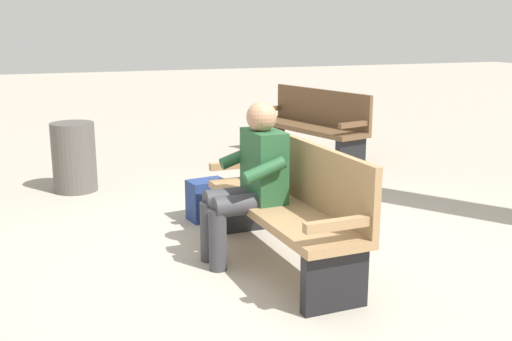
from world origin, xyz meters
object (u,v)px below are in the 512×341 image
backpack (207,200)px  bench_far (312,124)px  bench_near (289,203)px  person_seated (250,178)px  trash_bin (74,157)px

backpack → bench_far: (2.01, -2.03, 0.28)m
bench_near → bench_far: bearing=-30.5°
person_seated → trash_bin: (2.50, 1.03, -0.26)m
bench_near → trash_bin: (2.67, 1.27, -0.10)m
bench_near → person_seated: 0.34m
bench_far → trash_bin: (-0.56, 3.05, -0.10)m
bench_near → trash_bin: size_ratio=2.49×
person_seated → bench_far: (3.05, -2.02, -0.17)m
backpack → trash_bin: (1.46, 1.01, 0.18)m
bench_near → person_seated: (0.17, 0.24, 0.17)m
bench_near → bench_far: 3.68m
bench_far → trash_bin: 3.10m
bench_far → backpack: bearing=120.6°
bench_near → backpack: 1.27m
backpack → trash_bin: trash_bin is taller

